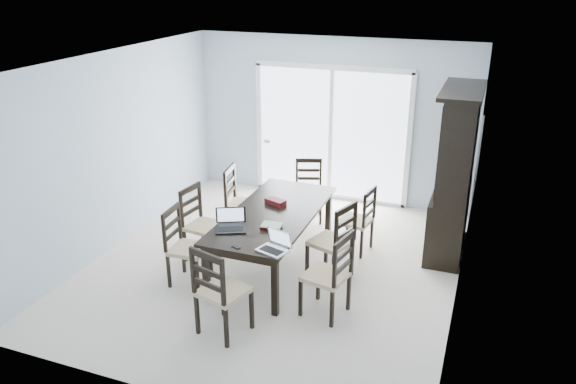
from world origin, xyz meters
name	(u,v)px	position (x,y,z in m)	size (l,w,h in m)	color
floor	(274,266)	(0.00, 0.00, 0.00)	(5.00, 5.00, 0.00)	#EEE3CC
ceiling	(272,61)	(0.00, 0.00, 2.60)	(5.00, 5.00, 0.00)	white
back_wall	(332,120)	(0.00, 2.50, 1.30)	(4.50, 0.02, 2.60)	#ADBECF
wall_left	(116,150)	(-2.25, 0.00, 1.30)	(0.02, 5.00, 2.60)	#ADBECF
wall_right	(468,196)	(2.25, 0.00, 1.30)	(0.02, 5.00, 2.60)	#ADBECF
balcony	(345,179)	(0.00, 3.50, -0.05)	(4.50, 2.00, 0.10)	gray
railing	(360,133)	(0.00, 4.50, 0.55)	(4.50, 0.06, 1.10)	#99999E
dining_table	(273,218)	(0.00, 0.00, 0.67)	(1.00, 2.20, 0.75)	black
china_hutch	(455,175)	(2.02, 1.25, 1.07)	(0.50, 1.38, 2.20)	black
sliding_door	(331,134)	(0.00, 2.48, 1.09)	(2.52, 0.05, 2.18)	silver
chair_left_near	(181,238)	(-0.89, -0.72, 0.58)	(0.45, 0.43, 1.10)	black
chair_left_mid	(198,215)	(-1.00, -0.10, 0.60)	(0.49, 0.48, 1.13)	black
chair_left_far	(238,195)	(-0.79, 0.65, 0.62)	(0.51, 0.50, 1.18)	black
chair_right_near	(334,267)	(1.01, -0.79, 0.61)	(0.52, 0.51, 1.14)	black
chair_right_mid	(337,234)	(0.84, -0.03, 0.62)	(0.57, 0.56, 1.16)	black
chair_right_far	(362,213)	(0.94, 0.78, 0.56)	(0.46, 0.45, 1.05)	black
chair_end_near	(216,283)	(0.01, -1.56, 0.62)	(0.55, 0.56, 1.18)	black
chair_end_far	(309,183)	(-0.07, 1.59, 0.56)	(0.51, 0.51, 1.05)	black
laptop_dark	(231,225)	(-0.27, -0.63, 0.81)	(0.42, 0.37, 0.24)	black
laptop_silver	(272,247)	(0.37, -0.95, 0.80)	(0.37, 0.30, 0.22)	silver
book_stack	(271,226)	(0.14, -0.40, 0.77)	(0.26, 0.21, 0.04)	maroon
cell_phone	(236,247)	(-0.03, -1.00, 0.76)	(0.10, 0.05, 0.01)	black
game_box	(276,202)	(-0.07, 0.25, 0.78)	(0.26, 0.13, 0.07)	#54101B
hot_tub	(320,154)	(-0.44, 3.33, 0.44)	(1.90, 1.75, 0.87)	brown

